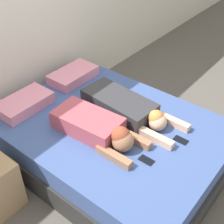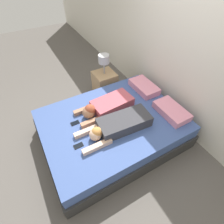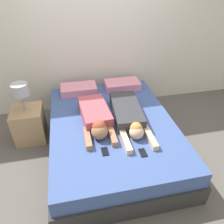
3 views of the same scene
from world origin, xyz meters
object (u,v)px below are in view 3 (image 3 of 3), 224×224
at_px(cell_phone_right, 143,153).
at_px(nightstand, 29,122).
at_px(pillow_head_right, 122,85).
at_px(cell_phone_left, 105,151).
at_px(person_right, 128,115).
at_px(person_left, 96,117).
at_px(bed, 112,135).
at_px(pillow_head_left, 79,89).

height_order(cell_phone_right, nightstand, nightstand).
height_order(pillow_head_right, cell_phone_left, pillow_head_right).
height_order(person_right, cell_phone_right, person_right).
bearing_deg(cell_phone_right, person_left, 123.36).
height_order(person_left, nightstand, nightstand).
bearing_deg(person_left, nightstand, 153.76).
relative_size(cell_phone_left, cell_phone_right, 1.00).
distance_m(bed, person_right, 0.39).
distance_m(cell_phone_left, cell_phone_right, 0.42).
distance_m(pillow_head_left, nightstand, 0.92).
bearing_deg(person_right, bed, 174.75).
bearing_deg(pillow_head_right, pillow_head_left, 180.00).
xyz_separation_m(pillow_head_right, cell_phone_left, (-0.56, -1.42, -0.05)).
xyz_separation_m(pillow_head_left, pillow_head_right, (0.73, 0.00, 0.00)).
xyz_separation_m(bed, cell_phone_right, (0.21, -0.64, 0.25)).
xyz_separation_m(person_right, cell_phone_left, (-0.41, -0.52, -0.08)).
distance_m(person_right, nightstand, 1.47).
height_order(bed, person_left, person_left).
height_order(pillow_head_left, cell_phone_left, pillow_head_left).
xyz_separation_m(person_left, nightstand, (-0.93, 0.46, -0.27)).
height_order(pillow_head_right, cell_phone_right, pillow_head_right).
bearing_deg(pillow_head_left, nightstand, -152.01).
bearing_deg(person_right, cell_phone_left, -128.58).
bearing_deg(bed, pillow_head_right, 67.60).
xyz_separation_m(pillow_head_right, nightstand, (-1.51, -0.42, -0.23)).
distance_m(pillow_head_right, cell_phone_right, 1.53).
height_order(bed, nightstand, nightstand).
xyz_separation_m(cell_phone_left, nightstand, (-0.95, 1.00, -0.18)).
relative_size(bed, nightstand, 2.41).
distance_m(person_right, cell_phone_right, 0.63).
bearing_deg(nightstand, person_left, -26.24).
relative_size(bed, pillow_head_left, 3.88).
xyz_separation_m(pillow_head_left, person_right, (0.58, -0.90, 0.03)).
bearing_deg(pillow_head_left, cell_phone_right, -69.27).
distance_m(person_left, person_right, 0.43).
xyz_separation_m(person_left, cell_phone_left, (0.02, -0.54, -0.09)).
bearing_deg(bed, nightstand, 157.96).
bearing_deg(nightstand, cell_phone_right, -39.17).
height_order(bed, pillow_head_right, pillow_head_right).
xyz_separation_m(pillow_head_right, person_right, (-0.15, -0.90, 0.03)).
xyz_separation_m(person_left, cell_phone_right, (0.43, -0.65, -0.09)).
height_order(bed, cell_phone_left, cell_phone_left).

